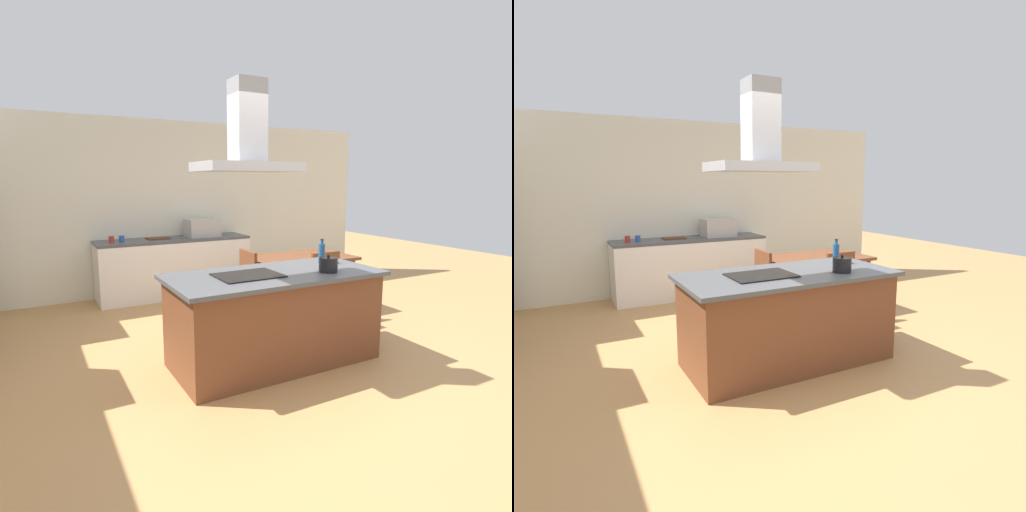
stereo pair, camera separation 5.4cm
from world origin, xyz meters
TOP-DOWN VIEW (x-y plane):
  - ground at (0.00, 1.50)m, footprint 16.00×16.00m
  - wall_back at (0.00, 3.25)m, footprint 7.20×0.10m
  - kitchen_island at (0.00, 0.00)m, footprint 2.07×0.97m
  - cooktop at (-0.29, 0.00)m, footprint 0.60×0.44m
  - tea_kettle at (0.48, -0.22)m, footprint 0.23×0.18m
  - olive_oil_bottle at (0.69, 0.17)m, footprint 0.07×0.07m
  - back_counter at (-0.08, 2.88)m, footprint 2.33×0.62m
  - countertop_microwave at (0.39, 2.88)m, footprint 0.50×0.38m
  - coffee_mug_red at (-1.00, 2.86)m, footprint 0.08×0.08m
  - coffee_mug_blue at (-0.86, 2.87)m, footprint 0.08×0.08m
  - cutting_board at (-0.31, 2.93)m, footprint 0.34×0.24m
  - dining_table at (1.21, 1.33)m, footprint 1.40×0.90m
  - chair_at_left_end at (0.30, 1.33)m, footprint 0.42×0.42m
  - chair_facing_island at (1.21, 0.66)m, footprint 0.42×0.42m
  - range_hood at (-0.29, 0.00)m, footprint 0.90×0.55m

SIDE VIEW (x-z plane):
  - ground at x=0.00m, z-range 0.00..0.00m
  - back_counter at x=-0.08m, z-range 0.00..0.90m
  - kitchen_island at x=0.00m, z-range 0.00..0.90m
  - chair_at_left_end at x=0.30m, z-range 0.06..0.95m
  - chair_facing_island at x=1.21m, z-range 0.06..0.95m
  - dining_table at x=1.21m, z-range 0.29..1.04m
  - cooktop at x=-0.29m, z-range 0.90..0.91m
  - cutting_board at x=-0.31m, z-range 0.90..0.92m
  - coffee_mug_red at x=-1.00m, z-range 0.90..0.99m
  - coffee_mug_blue at x=-0.86m, z-range 0.90..0.99m
  - tea_kettle at x=0.48m, z-range 0.89..1.06m
  - olive_oil_bottle at x=0.69m, z-range 0.88..1.14m
  - countertop_microwave at x=0.39m, z-range 0.90..1.18m
  - wall_back at x=0.00m, z-range 0.00..2.70m
  - range_hood at x=-0.29m, z-range 1.71..2.49m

